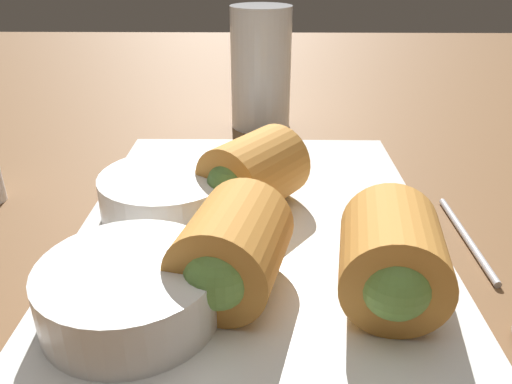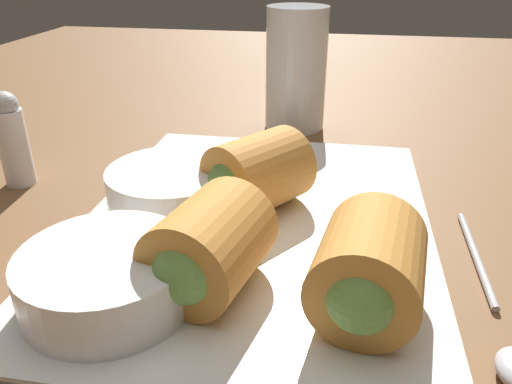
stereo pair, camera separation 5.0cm
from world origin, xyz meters
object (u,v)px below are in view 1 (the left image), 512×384
Objects in this scene: dipping_bowl_near at (167,193)px; dipping_bowl_far at (130,288)px; drinking_glass at (261,69)px; serving_plate at (256,229)px.

dipping_bowl_near is 1.00× the size of dipping_bowl_far.
drinking_glass reaches higher than dipping_bowl_near.
dipping_bowl_far is 36.58cm from drinking_glass.
dipping_bowl_near is at bearing 0.07° from dipping_bowl_far.
serving_plate is 3.42× the size of dipping_bowl_near.
drinking_glass is at bearing -0.38° from serving_plate.
dipping_bowl_near is 25.64cm from drinking_glass.
dipping_bowl_near reaches higher than serving_plate.
dipping_bowl_near is at bearing 81.94° from serving_plate.
serving_plate is 3.42× the size of dipping_bowl_far.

